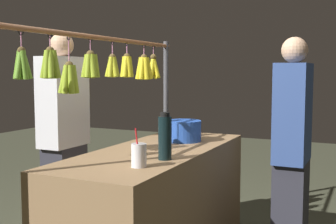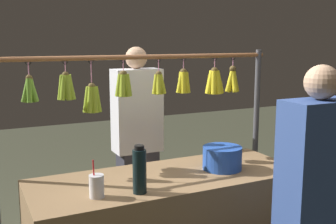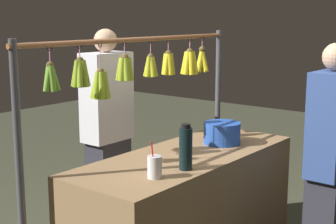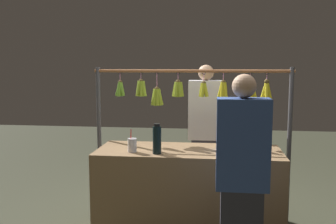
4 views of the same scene
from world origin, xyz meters
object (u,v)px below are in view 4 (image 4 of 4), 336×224
at_px(customer_person, 242,184).
at_px(water_bottle, 157,139).
at_px(blue_bucket, 230,143).
at_px(vendor_person, 205,136).
at_px(drink_cup, 132,145).

bearing_deg(customer_person, water_bottle, -40.11).
bearing_deg(water_bottle, customer_person, 139.89).
relative_size(blue_bucket, vendor_person, 0.16).
height_order(water_bottle, drink_cup, water_bottle).
bearing_deg(vendor_person, drink_cup, 57.71).
relative_size(drink_cup, customer_person, 0.13).
bearing_deg(drink_cup, vendor_person, -122.29).
xyz_separation_m(drink_cup, customer_person, (-0.94, 0.63, -0.12)).
bearing_deg(customer_person, vendor_person, -79.56).
bearing_deg(water_bottle, drink_cup, -9.60).
bearing_deg(water_bottle, vendor_person, -111.01).
relative_size(water_bottle, drink_cup, 1.30).
bearing_deg(vendor_person, customer_person, 100.44).
distance_m(vendor_person, customer_person, 1.66).
xyz_separation_m(blue_bucket, drink_cup, (0.88, 0.13, -0.01)).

